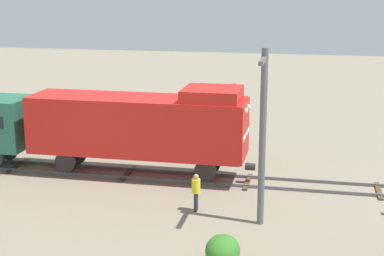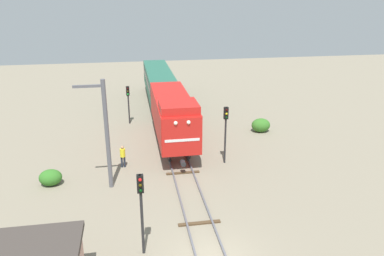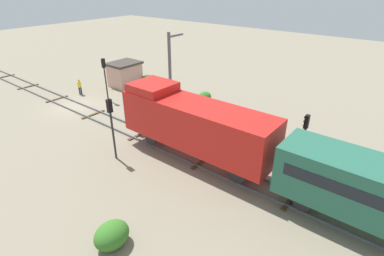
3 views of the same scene
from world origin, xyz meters
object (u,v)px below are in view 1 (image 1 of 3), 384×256
(traffic_signal_mid, at_px, (233,109))
(worker_by_signal, at_px, (196,189))
(locomotive, at_px, (141,124))
(catenary_mast, at_px, (263,133))

(traffic_signal_mid, bearing_deg, worker_by_signal, 175.97)
(locomotive, distance_m, catenary_mast, 8.40)
(catenary_mast, bearing_deg, traffic_signal_mid, 15.56)
(locomotive, bearing_deg, traffic_signal_mid, -51.35)
(worker_by_signal, distance_m, catenary_mast, 4.19)
(worker_by_signal, height_order, catenary_mast, catenary_mast)
(traffic_signal_mid, bearing_deg, locomotive, 128.65)
(locomotive, distance_m, worker_by_signal, 5.88)
(traffic_signal_mid, xyz_separation_m, catenary_mast, (-8.47, -2.36, 0.84))
(locomotive, distance_m, traffic_signal_mid, 5.45)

